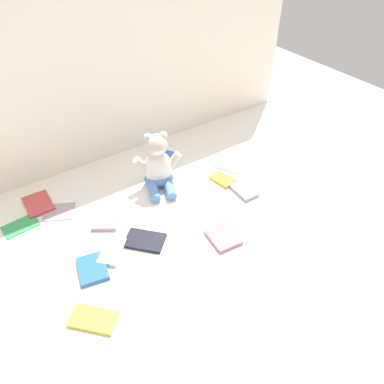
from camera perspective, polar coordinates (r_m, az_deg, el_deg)
ground_plane at (r=1.50m, az=-1.91°, el=-0.76°), size 3.20×3.20×0.00m
backdrop_drape at (r=1.64m, az=-11.03°, el=18.03°), size 1.78×0.03×0.76m
teddy_bear at (r=1.51m, az=-5.31°, el=3.98°), size 0.20×0.21×0.24m
book_case_0 at (r=1.58m, az=-22.88°, el=-1.71°), size 0.10×0.14×0.01m
book_case_1 at (r=1.52m, az=-20.07°, el=-2.87°), size 0.15×0.14×0.01m
book_case_2 at (r=1.33m, az=-7.38°, el=-7.52°), size 0.16×0.16×0.01m
book_case_3 at (r=1.71m, az=-4.40°, el=5.42°), size 0.15×0.16×0.02m
book_case_4 at (r=1.51m, az=-25.22°, el=-4.77°), size 0.13×0.09×0.01m
book_case_5 at (r=1.33m, az=4.89°, el=-7.03°), size 0.11×0.12×0.02m
book_case_6 at (r=1.53m, az=8.12°, el=0.22°), size 0.07×0.11×0.02m
book_case_7 at (r=1.66m, az=5.74°, el=4.05°), size 0.12×0.15×0.01m
book_case_8 at (r=1.28m, az=-15.26°, el=-11.45°), size 0.11×0.14×0.02m
book_case_9 at (r=1.41m, az=-13.48°, el=-4.84°), size 0.11×0.11×0.02m
book_case_10 at (r=1.17m, az=-15.12°, el=-18.63°), size 0.15×0.15×0.01m
book_case_11 at (r=1.58m, az=4.79°, el=1.99°), size 0.08×0.11×0.01m
book_case_12 at (r=1.31m, az=-12.35°, el=-9.04°), size 0.13×0.13×0.02m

